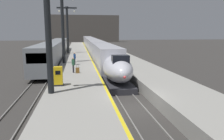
# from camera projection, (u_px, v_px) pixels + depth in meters

# --- Properties ---
(ground_plane) EXTENTS (260.00, 260.00, 0.00)m
(ground_plane) POSITION_uv_depth(u_px,v_px,m) (134.00, 109.00, 15.62)
(ground_plane) COLOR #33302D
(platform_left) EXTENTS (4.80, 110.00, 1.05)m
(platform_left) POSITION_uv_depth(u_px,v_px,m) (77.00, 60.00, 38.99)
(platform_left) COLOR gray
(platform_left) RESTS_ON ground
(platform_right) EXTENTS (4.80, 110.00, 1.05)m
(platform_right) POSITION_uv_depth(u_px,v_px,m) (121.00, 59.00, 40.22)
(platform_right) COLOR gray
(platform_right) RESTS_ON ground
(platform_left_safety_stripe) EXTENTS (0.20, 107.80, 0.01)m
(platform_left_safety_stripe) POSITION_uv_depth(u_px,v_px,m) (90.00, 57.00, 39.24)
(platform_left_safety_stripe) COLOR yellow
(platform_left_safety_stripe) RESTS_ON platform_left
(rail_main_left) EXTENTS (0.08, 110.00, 0.12)m
(rail_main_left) POSITION_uv_depth(u_px,v_px,m) (95.00, 60.00, 42.25)
(rail_main_left) COLOR slate
(rail_main_left) RESTS_ON ground
(rail_main_right) EXTENTS (0.08, 110.00, 0.12)m
(rail_main_right) POSITION_uv_depth(u_px,v_px,m) (102.00, 60.00, 42.47)
(rail_main_right) COLOR slate
(rail_main_right) RESTS_ON ground
(rail_secondary_left) EXTENTS (0.08, 110.00, 0.12)m
(rail_secondary_left) POSITION_uv_depth(u_px,v_px,m) (52.00, 61.00, 41.01)
(rail_secondary_left) COLOR slate
(rail_secondary_left) RESTS_ON ground
(rail_secondary_right) EXTENTS (0.08, 110.00, 0.12)m
(rail_secondary_right) POSITION_uv_depth(u_px,v_px,m) (60.00, 61.00, 41.24)
(rail_secondary_right) COLOR slate
(rail_secondary_right) RESTS_ON ground
(highspeed_train_main) EXTENTS (2.92, 75.80, 3.60)m
(highspeed_train_main) POSITION_uv_depth(u_px,v_px,m) (94.00, 46.00, 54.47)
(highspeed_train_main) COLOR silver
(highspeed_train_main) RESTS_ON ground
(regional_train_adjacent) EXTENTS (2.85, 36.60, 3.80)m
(regional_train_adjacent) POSITION_uv_depth(u_px,v_px,m) (55.00, 50.00, 40.37)
(regional_train_adjacent) COLOR gray
(regional_train_adjacent) RESTS_ON ground
(station_column_near) EXTENTS (4.00, 0.68, 9.11)m
(station_column_near) POSITION_uv_depth(u_px,v_px,m) (48.00, 15.00, 14.98)
(station_column_near) COLOR black
(station_column_near) RESTS_ON platform_left
(station_column_mid) EXTENTS (4.00, 0.68, 9.84)m
(station_column_mid) POSITION_uv_depth(u_px,v_px,m) (63.00, 21.00, 30.21)
(station_column_mid) COLOR black
(station_column_mid) RESTS_ON platform_left
(station_column_far) EXTENTS (4.00, 0.68, 9.43)m
(station_column_far) POSITION_uv_depth(u_px,v_px,m) (67.00, 26.00, 44.34)
(station_column_far) COLOR black
(station_column_far) RESTS_ON platform_left
(passenger_near_edge) EXTENTS (0.32, 0.55, 1.69)m
(passenger_near_edge) POSITION_uv_depth(u_px,v_px,m) (73.00, 64.00, 23.76)
(passenger_near_edge) COLOR #23232D
(passenger_near_edge) RESTS_ON platform_left
(passenger_mid_platform) EXTENTS (0.31, 0.55, 1.69)m
(passenger_mid_platform) POSITION_uv_depth(u_px,v_px,m) (75.00, 58.00, 29.42)
(passenger_mid_platform) COLOR #23232D
(passenger_mid_platform) RESTS_ON platform_left
(rolling_suitcase) EXTENTS (0.40, 0.22, 0.98)m
(rolling_suitcase) POSITION_uv_depth(u_px,v_px,m) (78.00, 70.00, 23.58)
(rolling_suitcase) COLOR brown
(rolling_suitcase) RESTS_ON platform_left
(ticket_machine_yellow) EXTENTS (0.76, 0.62, 1.60)m
(ticket_machine_yellow) POSITION_uv_depth(u_px,v_px,m) (58.00, 77.00, 18.04)
(ticket_machine_yellow) COLOR yellow
(ticket_machine_yellow) RESTS_ON platform_left
(terminus_back_wall) EXTENTS (36.00, 2.00, 14.00)m
(terminus_back_wall) POSITION_uv_depth(u_px,v_px,m) (85.00, 29.00, 113.62)
(terminus_back_wall) COLOR #4C4742
(terminus_back_wall) RESTS_ON ground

